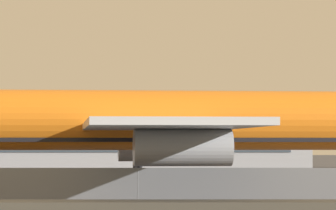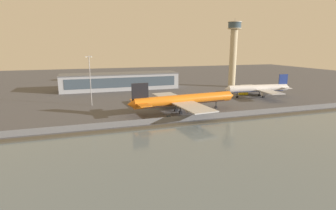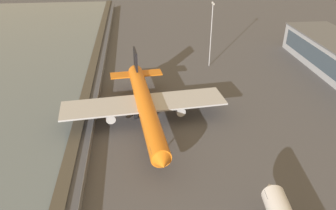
{
  "view_description": "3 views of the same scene",
  "coord_description": "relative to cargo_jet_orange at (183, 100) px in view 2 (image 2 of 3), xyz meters",
  "views": [
    {
      "loc": [
        1.37,
        -76.55,
        3.75
      ],
      "look_at": [
        1.95,
        -3.34,
        6.65
      ],
      "focal_mm": 105.0,
      "sensor_mm": 36.0,
      "label": 1
    },
    {
      "loc": [
        -38.47,
        -106.88,
        28.32
      ],
      "look_at": [
        -3.35,
        2.84,
        2.47
      ],
      "focal_mm": 28.0,
      "sensor_mm": 36.0,
      "label": 2
    },
    {
      "loc": [
        79.06,
        -4.19,
        48.0
      ],
      "look_at": [
        0.17,
        4.22,
        3.79
      ],
      "focal_mm": 35.0,
      "sensor_mm": 36.0,
      "label": 3
    }
  ],
  "objects": [
    {
      "name": "apron_light_mast_apron_west",
      "position": [
        -37.91,
        26.16,
        7.95
      ],
      "size": [
        3.2,
        0.4,
        23.96
      ],
      "color": "#A8A8AD",
      "rests_on": "ground"
    },
    {
      "name": "control_tower",
      "position": [
        60.13,
        59.55,
        21.09
      ],
      "size": [
        9.71,
        9.71,
        47.2
      ],
      "color": "#C6B793",
      "rests_on": "ground"
    },
    {
      "name": "cargo_jet_orange",
      "position": [
        0.0,
        0.0,
        0.0
      ],
      "size": [
        51.96,
        45.29,
        14.0
      ],
      "color": "orange",
      "rests_on": "ground"
    },
    {
      "name": "waterfront_lagoon",
      "position": [
        -2.04,
        -68.78,
        -5.34
      ],
      "size": [
        320.0,
        98.0,
        0.01
      ],
      "color": "slate",
      "rests_on": "ground"
    },
    {
      "name": "shoreline_seawall",
      "position": [
        -2.04,
        -18.28,
        -5.09
      ],
      "size": [
        320.0,
        3.0,
        0.5
      ],
      "color": "#474238",
      "rests_on": "ground"
    },
    {
      "name": "terminal_building",
      "position": [
        -17.59,
        72.07,
        0.1
      ],
      "size": [
        77.17,
        18.55,
        10.85
      ],
      "color": "#9EA3AD",
      "rests_on": "ground"
    },
    {
      "name": "baggage_tug",
      "position": [
        -10.02,
        -10.74,
        -4.53
      ],
      "size": [
        1.99,
        3.38,
        1.8
      ],
      "color": "#1E2328",
      "rests_on": "ground"
    },
    {
      "name": "ground_plane",
      "position": [
        -2.04,
        2.22,
        -5.34
      ],
      "size": [
        500.0,
        500.0,
        0.0
      ],
      "primitive_type": "plane",
      "color": "#4C4C51"
    },
    {
      "name": "ops_van",
      "position": [
        49.29,
        28.17,
        -4.06
      ],
      "size": [
        5.6,
        3.72,
        2.48
      ],
      "color": "yellow",
      "rests_on": "ground"
    },
    {
      "name": "passenger_jet_white",
      "position": [
        53.47,
        19.69,
        -0.46
      ],
      "size": [
        40.76,
        34.84,
        12.78
      ],
      "color": "white",
      "rests_on": "ground"
    },
    {
      "name": "perimeter_fence",
      "position": [
        -2.04,
        -13.78,
        -4.2
      ],
      "size": [
        280.0,
        0.1,
        2.27
      ],
      "color": "slate",
      "rests_on": "ground"
    }
  ]
}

